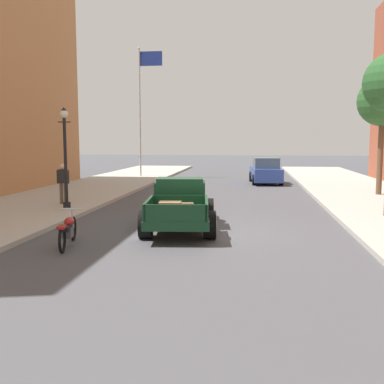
{
  "coord_description": "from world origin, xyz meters",
  "views": [
    {
      "loc": [
        1.6,
        -13.52,
        2.76
      ],
      "look_at": [
        -0.43,
        1.65,
        1.0
      ],
      "focal_mm": 42.25,
      "sensor_mm": 36.0,
      "label": 1
    }
  ],
  "objects_px": {
    "pedestrian_sidewalk_left": "(63,181)",
    "flagpole": "(143,98)",
    "street_lamp_near": "(65,150)",
    "street_tree_second": "(383,102)",
    "motorcycle_parked": "(68,230)",
    "car_background_blue": "(266,171)",
    "hotrod_truck_dark_green": "(180,204)"
  },
  "relations": [
    {
      "from": "motorcycle_parked",
      "to": "street_tree_second",
      "type": "xyz_separation_m",
      "value": [
        10.83,
        11.68,
        4.11
      ]
    },
    {
      "from": "hotrod_truck_dark_green",
      "to": "street_lamp_near",
      "type": "height_order",
      "value": "street_lamp_near"
    },
    {
      "from": "street_lamp_near",
      "to": "pedestrian_sidewalk_left",
      "type": "bearing_deg",
      "value": 118.46
    },
    {
      "from": "street_lamp_near",
      "to": "street_tree_second",
      "type": "xyz_separation_m",
      "value": [
        13.14,
        6.32,
        2.17
      ]
    },
    {
      "from": "pedestrian_sidewalk_left",
      "to": "flagpole",
      "type": "height_order",
      "value": "flagpole"
    },
    {
      "from": "street_tree_second",
      "to": "flagpole",
      "type": "bearing_deg",
      "value": 145.98
    },
    {
      "from": "motorcycle_parked",
      "to": "pedestrian_sidewalk_left",
      "type": "xyz_separation_m",
      "value": [
        -2.96,
        6.55,
        0.64
      ]
    },
    {
      "from": "car_background_blue",
      "to": "flagpole",
      "type": "bearing_deg",
      "value": 161.54
    },
    {
      "from": "car_background_blue",
      "to": "street_tree_second",
      "type": "bearing_deg",
      "value": -51.17
    },
    {
      "from": "motorcycle_parked",
      "to": "flagpole",
      "type": "height_order",
      "value": "flagpole"
    },
    {
      "from": "pedestrian_sidewalk_left",
      "to": "street_lamp_near",
      "type": "xyz_separation_m",
      "value": [
        0.65,
        -1.19,
        1.3
      ]
    },
    {
      "from": "flagpole",
      "to": "street_lamp_near",
      "type": "bearing_deg",
      "value": -87.1
    },
    {
      "from": "street_lamp_near",
      "to": "street_tree_second",
      "type": "bearing_deg",
      "value": 25.68
    },
    {
      "from": "pedestrian_sidewalk_left",
      "to": "street_tree_second",
      "type": "bearing_deg",
      "value": 20.4
    },
    {
      "from": "motorcycle_parked",
      "to": "street_lamp_near",
      "type": "xyz_separation_m",
      "value": [
        -2.31,
        5.36,
        1.94
      ]
    },
    {
      "from": "motorcycle_parked",
      "to": "pedestrian_sidewalk_left",
      "type": "bearing_deg",
      "value": 114.28
    },
    {
      "from": "car_background_blue",
      "to": "street_lamp_near",
      "type": "height_order",
      "value": "street_lamp_near"
    },
    {
      "from": "pedestrian_sidewalk_left",
      "to": "street_tree_second",
      "type": "xyz_separation_m",
      "value": [
        13.79,
        5.13,
        3.47
      ]
    },
    {
      "from": "street_lamp_near",
      "to": "flagpole",
      "type": "bearing_deg",
      "value": 92.9
    },
    {
      "from": "car_background_blue",
      "to": "pedestrian_sidewalk_left",
      "type": "bearing_deg",
      "value": -126.34
    },
    {
      "from": "hotrod_truck_dark_green",
      "to": "pedestrian_sidewalk_left",
      "type": "xyz_separation_m",
      "value": [
        -5.46,
        3.68,
        0.33
      ]
    },
    {
      "from": "flagpole",
      "to": "pedestrian_sidewalk_left",
      "type": "bearing_deg",
      "value": -89.4
    },
    {
      "from": "street_lamp_near",
      "to": "street_tree_second",
      "type": "relative_size",
      "value": 0.68
    },
    {
      "from": "car_background_blue",
      "to": "street_lamp_near",
      "type": "xyz_separation_m",
      "value": [
        -7.91,
        -12.82,
        1.62
      ]
    },
    {
      "from": "motorcycle_parked",
      "to": "street_tree_second",
      "type": "height_order",
      "value": "street_tree_second"
    },
    {
      "from": "pedestrian_sidewalk_left",
      "to": "street_lamp_near",
      "type": "height_order",
      "value": "street_lamp_near"
    },
    {
      "from": "car_background_blue",
      "to": "street_tree_second",
      "type": "xyz_separation_m",
      "value": [
        5.23,
        -6.5,
        3.79
      ]
    },
    {
      "from": "hotrod_truck_dark_green",
      "to": "motorcycle_parked",
      "type": "relative_size",
      "value": 2.42
    },
    {
      "from": "flagpole",
      "to": "street_tree_second",
      "type": "relative_size",
      "value": 1.63
    },
    {
      "from": "motorcycle_parked",
      "to": "pedestrian_sidewalk_left",
      "type": "height_order",
      "value": "pedestrian_sidewalk_left"
    },
    {
      "from": "car_background_blue",
      "to": "flagpole",
      "type": "relative_size",
      "value": 0.48
    },
    {
      "from": "car_background_blue",
      "to": "flagpole",
      "type": "height_order",
      "value": "flagpole"
    }
  ]
}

